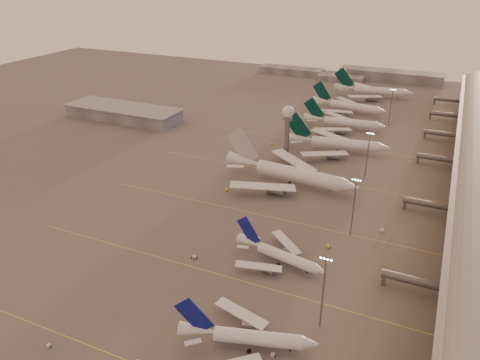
% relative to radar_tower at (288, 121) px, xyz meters
% --- Properties ---
extents(ground, '(700.00, 700.00, 0.00)m').
position_rel_radar_tower_xyz_m(ground, '(-5.00, -120.00, -20.95)').
color(ground, '#514F4F').
rests_on(ground, ground).
extents(taxiway_markings, '(180.00, 185.25, 0.02)m').
position_rel_radar_tower_xyz_m(taxiway_markings, '(25.00, -64.00, -20.94)').
color(taxiway_markings, '#D6CF4B').
rests_on(taxiway_markings, ground).
extents(hangar, '(82.00, 27.00, 8.50)m').
position_rel_radar_tower_xyz_m(hangar, '(-125.00, 20.00, -16.63)').
color(hangar, slate).
rests_on(hangar, ground).
extents(radar_tower, '(6.40, 6.40, 31.10)m').
position_rel_radar_tower_xyz_m(radar_tower, '(0.00, 0.00, 0.00)').
color(radar_tower, '#5B5D63').
rests_on(radar_tower, ground).
extents(mast_a, '(3.60, 0.56, 25.00)m').
position_rel_radar_tower_xyz_m(mast_a, '(53.00, -120.00, -7.21)').
color(mast_a, '#5B5D63').
rests_on(mast_a, ground).
extents(mast_b, '(3.60, 0.56, 25.00)m').
position_rel_radar_tower_xyz_m(mast_b, '(50.00, -65.00, -7.21)').
color(mast_b, '#5B5D63').
rests_on(mast_b, ground).
extents(mast_c, '(3.60, 0.56, 25.00)m').
position_rel_radar_tower_xyz_m(mast_c, '(45.00, -10.00, -7.21)').
color(mast_c, '#5B5D63').
rests_on(mast_c, ground).
extents(mast_d, '(3.60, 0.56, 25.00)m').
position_rel_radar_tower_xyz_m(mast_d, '(43.00, 80.00, -7.21)').
color(mast_d, '#5B5D63').
rests_on(mast_d, ground).
extents(distant_horizon, '(165.00, 37.50, 9.00)m').
position_rel_radar_tower_xyz_m(distant_horizon, '(-2.38, 205.14, -17.06)').
color(distant_horizon, slate).
rests_on(distant_horizon, ground).
extents(narrowbody_near, '(39.40, 31.00, 15.78)m').
position_rel_radar_tower_xyz_m(narrowbody_near, '(36.72, -137.03, -17.75)').
color(narrowbody_near, silver).
rests_on(narrowbody_near, ground).
extents(narrowbody_mid, '(36.84, 29.12, 14.54)m').
position_rel_radar_tower_xyz_m(narrowbody_mid, '(31.09, -95.11, -18.01)').
color(narrowbody_mid, silver).
rests_on(narrowbody_mid, ground).
extents(widebody_white, '(69.15, 55.19, 24.33)m').
position_rel_radar_tower_xyz_m(widebody_white, '(12.73, -31.01, -16.73)').
color(widebody_white, silver).
rests_on(widebody_white, ground).
extents(greentail_a, '(59.16, 47.47, 21.56)m').
position_rel_radar_tower_xyz_m(greentail_a, '(23.18, 20.06, -17.14)').
color(greentail_a, silver).
rests_on(greentail_a, ground).
extents(greentail_b, '(52.57, 42.34, 19.09)m').
position_rel_radar_tower_xyz_m(greentail_b, '(17.69, 60.79, -17.58)').
color(greentail_b, silver).
rests_on(greentail_b, ground).
extents(greentail_c, '(54.87, 44.06, 19.97)m').
position_rel_radar_tower_xyz_m(greentail_c, '(12.25, 98.06, -17.42)').
color(greentail_c, silver).
rests_on(greentail_c, ground).
extents(greentail_d, '(61.24, 49.19, 22.29)m').
position_rel_radar_tower_xyz_m(greentail_d, '(21.04, 146.51, -17.01)').
color(greentail_d, silver).
rests_on(greentail_d, ground).
extents(gsv_truck_a, '(5.30, 2.17, 2.10)m').
position_rel_radar_tower_xyz_m(gsv_truck_a, '(-14.06, -160.22, -19.88)').
color(gsv_truck_a, silver).
rests_on(gsv_truck_a, ground).
extents(gsv_catering_a, '(5.24, 2.61, 4.24)m').
position_rel_radar_tower_xyz_m(gsv_catering_a, '(44.66, -137.13, -18.83)').
color(gsv_catering_a, silver).
rests_on(gsv_catering_a, ground).
extents(gsv_tug_mid, '(4.46, 3.77, 1.10)m').
position_rel_radar_tower_xyz_m(gsv_tug_mid, '(1.56, -105.32, -20.39)').
color(gsv_tug_mid, silver).
rests_on(gsv_tug_mid, ground).
extents(gsv_truck_b, '(6.31, 2.90, 2.46)m').
position_rel_radar_tower_xyz_m(gsv_truck_b, '(44.98, -78.16, -19.69)').
color(gsv_truck_b, gold).
rests_on(gsv_truck_b, ground).
extents(gsv_truck_c, '(6.27, 5.64, 2.52)m').
position_rel_radar_tower_xyz_m(gsv_truck_c, '(-11.52, -50.25, -19.66)').
color(gsv_truck_c, gold).
rests_on(gsv_truck_c, ground).
extents(gsv_catering_b, '(6.23, 4.32, 4.69)m').
position_rel_radar_tower_xyz_m(gsv_catering_b, '(61.43, -57.60, -18.61)').
color(gsv_catering_b, silver).
rests_on(gsv_catering_b, ground).
extents(gsv_tug_far, '(2.75, 3.97, 1.05)m').
position_rel_radar_tower_xyz_m(gsv_tug_far, '(-0.37, -23.57, -20.41)').
color(gsv_tug_far, silver).
rests_on(gsv_tug_far, ground).
extents(gsv_truck_d, '(2.52, 5.89, 2.32)m').
position_rel_radar_tower_xyz_m(gsv_truck_d, '(-13.93, 14.83, -19.77)').
color(gsv_truck_d, gold).
rests_on(gsv_truck_d, ground).
extents(gsv_tug_hangar, '(4.02, 2.61, 1.10)m').
position_rel_radar_tower_xyz_m(gsv_tug_hangar, '(33.62, 32.03, -20.38)').
color(gsv_tug_hangar, '#525456').
rests_on(gsv_tug_hangar, ground).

